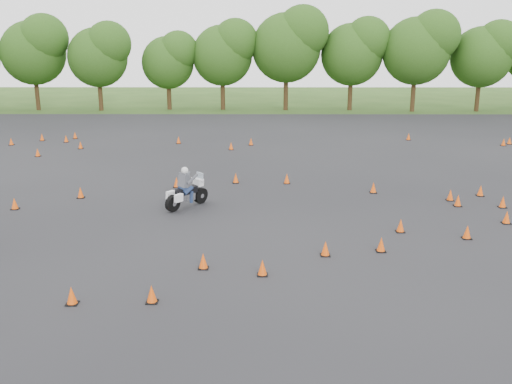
% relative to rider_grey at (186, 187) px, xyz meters
% --- Properties ---
extents(ground, '(140.00, 140.00, 0.00)m').
position_rel_rider_grey_xyz_m(ground, '(2.80, -6.12, -0.86)').
color(ground, '#2D5119').
rests_on(ground, ground).
extents(asphalt_pad, '(62.00, 62.00, 0.00)m').
position_rel_rider_grey_xyz_m(asphalt_pad, '(2.80, -0.12, -0.85)').
color(asphalt_pad, black).
rests_on(asphalt_pad, ground).
extents(treeline, '(87.03, 32.36, 11.11)m').
position_rel_rider_grey_xyz_m(treeline, '(6.02, 28.66, 3.79)').
color(treeline, '#264814').
rests_on(treeline, ground).
extents(traffic_cones, '(36.06, 32.81, 0.45)m').
position_rel_rider_grey_xyz_m(traffic_cones, '(2.00, -0.21, -0.63)').
color(traffic_cones, '#E84D09').
rests_on(traffic_cones, asphalt_pad).
extents(rider_grey, '(1.91, 2.15, 1.71)m').
position_rel_rider_grey_xyz_m(rider_grey, '(0.00, 0.00, 0.00)').
color(rider_grey, '#46484F').
rests_on(rider_grey, ground).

